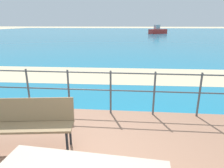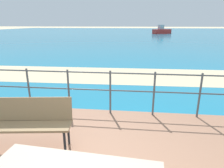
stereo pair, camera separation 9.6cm
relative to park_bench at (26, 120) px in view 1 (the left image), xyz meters
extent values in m
cube|color=teal|center=(1.23, 39.02, -0.58)|extent=(90.00, 90.00, 0.01)
cube|color=beige|center=(1.23, 5.17, -0.58)|extent=(54.04, 3.64, 0.01)
cube|color=tan|center=(1.27, -0.79, -0.09)|extent=(1.63, 0.38, 0.04)
cube|color=#8C704C|center=(0.01, -0.08, -0.08)|extent=(1.56, 0.59, 0.04)
cube|color=#8C704C|center=(-0.01, 0.10, 0.14)|extent=(1.52, 0.27, 0.39)
cylinder|color=#1E2328|center=(0.70, -0.14, -0.30)|extent=(0.04, 0.04, 0.45)
cylinder|color=#1E2328|center=(0.67, 0.16, -0.30)|extent=(0.04, 0.04, 0.45)
cylinder|color=#4C5156|center=(-0.73, 1.48, -0.02)|extent=(0.04, 0.04, 1.02)
cylinder|color=#4C5156|center=(0.25, 1.48, -0.02)|extent=(0.04, 0.04, 1.02)
cylinder|color=#4C5156|center=(1.23, 1.48, -0.02)|extent=(0.04, 0.04, 1.02)
cylinder|color=#4C5156|center=(2.22, 1.48, -0.02)|extent=(0.04, 0.04, 1.02)
cylinder|color=#4C5156|center=(3.20, 1.48, -0.02)|extent=(0.04, 0.04, 1.02)
cylinder|color=#4C5156|center=(1.23, 1.48, 0.44)|extent=(5.90, 0.03, 0.03)
cylinder|color=#4C5156|center=(1.23, 1.48, 0.03)|extent=(5.90, 0.03, 0.03)
cube|color=red|center=(7.22, 39.08, -0.13)|extent=(4.00, 3.30, 0.89)
cube|color=#A5A8AD|center=(6.97, 38.90, 0.74)|extent=(1.29, 1.20, 0.85)
cone|color=red|center=(9.09, 40.39, -0.13)|extent=(0.87, 0.94, 0.80)
camera|label=1|loc=(1.65, -2.72, 1.50)|focal=31.42mm
camera|label=2|loc=(1.74, -2.71, 1.50)|focal=31.42mm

